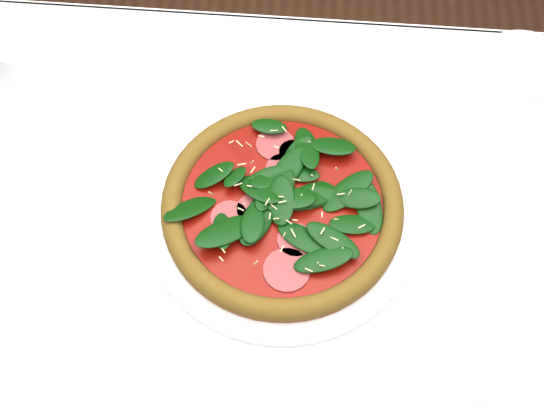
{
  "coord_description": "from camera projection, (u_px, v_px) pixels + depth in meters",
  "views": [
    {
      "loc": [
        0.03,
        -0.4,
        1.52
      ],
      "look_at": [
        -0.0,
        0.02,
        0.77
      ],
      "focal_mm": 40.0,
      "sensor_mm": 36.0,
      "label": 1
    }
  ],
  "objects": [
    {
      "name": "ground",
      "position": [
        273.0,
        358.0,
        1.52
      ],
      "size": [
        6.0,
        6.0,
        0.0
      ],
      "primitive_type": "plane",
      "color": "brown",
      "rests_on": "ground"
    },
    {
      "name": "saucer_far",
      "position": [
        527.0,
        64.0,
        1.0
      ],
      "size": [
        0.15,
        0.15,
        0.01
      ],
      "color": "white",
      "rests_on": "dining_table"
    },
    {
      "name": "plate",
      "position": [
        282.0,
        210.0,
        0.86
      ],
      "size": [
        0.39,
        0.39,
        0.02
      ],
      "color": "white",
      "rests_on": "dining_table"
    },
    {
      "name": "pizza",
      "position": [
        282.0,
        202.0,
        0.84
      ],
      "size": [
        0.44,
        0.44,
        0.04
      ],
      "rotation": [
        0.0,
        0.0,
        -0.39
      ],
      "color": "#975A24",
      "rests_on": "plate"
    },
    {
      "name": "saucer_near",
      "position": [
        525.0,
        374.0,
        0.75
      ],
      "size": [
        0.15,
        0.15,
        0.01
      ],
      "color": "white",
      "rests_on": "dining_table"
    },
    {
      "name": "dining_table",
      "position": [
        273.0,
        250.0,
        0.95
      ],
      "size": [
        1.21,
        0.81,
        0.75
      ],
      "color": "white",
      "rests_on": "ground"
    }
  ]
}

